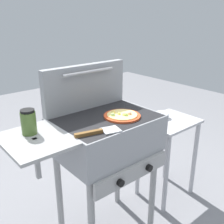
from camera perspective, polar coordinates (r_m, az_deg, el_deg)
grill at (r=1.73m, az=-1.53°, el=-5.63°), size 0.96×0.53×0.90m
grill_lid_open at (r=1.79m, az=-5.68°, el=5.40°), size 0.63×0.08×0.30m
pizza_cheese at (r=1.67m, az=2.14°, el=-0.74°), size 0.23×0.23×0.04m
sauce_jar at (r=1.49m, az=-17.43°, el=-2.04°), size 0.08×0.08×0.14m
spatula at (r=1.45m, az=-3.01°, el=-4.26°), size 0.27×0.12×0.02m
prep_table at (r=2.28m, az=11.86°, el=-6.28°), size 0.44×0.36×0.70m
topping_bowl_near at (r=2.23m, az=10.67°, el=-0.71°), size 0.11×0.11×0.04m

